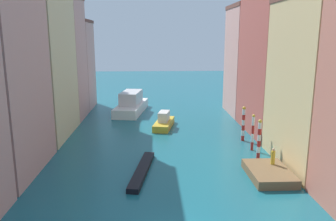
% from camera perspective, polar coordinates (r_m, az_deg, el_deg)
% --- Properties ---
extents(ground_plane, '(154.00, 154.00, 0.00)m').
position_cam_1_polar(ground_plane, '(43.81, -1.37, -3.34)').
color(ground_plane, '#196070').
extents(building_left_2, '(7.23, 11.57, 21.35)m').
position_cam_1_polar(building_left_2, '(42.66, -21.73, 9.94)').
color(building_left_2, beige).
rests_on(building_left_2, ground).
extents(building_left_3, '(7.23, 7.36, 17.59)m').
position_cam_1_polar(building_left_3, '(51.73, -18.20, 8.38)').
color(building_left_3, tan).
rests_on(building_left_3, ground).
extents(building_left_4, '(7.23, 7.27, 14.58)m').
position_cam_1_polar(building_left_4, '(58.95, -16.22, 7.46)').
color(building_left_4, tan).
rests_on(building_left_4, ground).
extents(building_right_1, '(7.23, 10.95, 15.64)m').
position_cam_1_polar(building_right_1, '(33.66, 24.87, 4.36)').
color(building_right_1, '#DBB77A').
rests_on(building_right_1, ground).
extents(building_right_2, '(7.23, 12.01, 18.57)m').
position_cam_1_polar(building_right_2, '(43.88, 18.25, 8.41)').
color(building_right_2, '#B25147').
rests_on(building_right_2, ground).
extents(building_right_3, '(7.23, 9.19, 16.60)m').
position_cam_1_polar(building_right_3, '(53.97, 14.20, 8.24)').
color(building_right_3, tan).
rests_on(building_right_3, ground).
extents(waterfront_dock, '(3.44, 5.22, 0.76)m').
position_cam_1_polar(waterfront_dock, '(30.71, 16.71, -10.13)').
color(waterfront_dock, brown).
rests_on(waterfront_dock, ground).
extents(person_on_dock, '(0.36, 0.36, 1.49)m').
position_cam_1_polar(person_on_dock, '(31.53, 17.35, -7.50)').
color(person_on_dock, gold).
rests_on(person_on_dock, waterfront_dock).
extents(mooring_pole_0, '(0.36, 0.36, 4.00)m').
position_cam_1_polar(mooring_pole_0, '(34.43, 15.18, -4.62)').
color(mooring_pole_0, red).
rests_on(mooring_pole_0, ground).
extents(mooring_pole_1, '(0.31, 0.31, 3.93)m').
position_cam_1_polar(mooring_pole_1, '(36.75, 14.15, -3.55)').
color(mooring_pole_1, red).
rests_on(mooring_pole_1, ground).
extents(mooring_pole_2, '(0.39, 0.39, 4.07)m').
position_cam_1_polar(mooring_pole_2, '(39.86, 12.64, -2.12)').
color(mooring_pole_2, red).
rests_on(mooring_pole_2, ground).
extents(vaporetto_white, '(5.25, 11.03, 3.37)m').
position_cam_1_polar(vaporetto_white, '(54.13, -6.24, 1.06)').
color(vaporetto_white, white).
rests_on(vaporetto_white, ground).
extents(gondola_black, '(2.25, 8.61, 0.45)m').
position_cam_1_polar(gondola_black, '(30.52, -4.42, -10.07)').
color(gondola_black, black).
rests_on(gondola_black, ground).
extents(motorboat_0, '(3.19, 6.35, 2.15)m').
position_cam_1_polar(motorboat_0, '(44.97, -0.70, -1.96)').
color(motorboat_0, gold).
rests_on(motorboat_0, ground).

